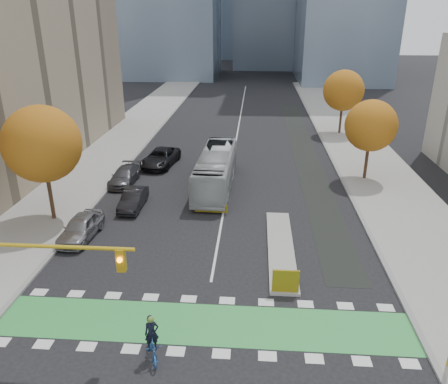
% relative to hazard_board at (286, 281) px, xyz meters
% --- Properties ---
extents(ground, '(300.00, 300.00, 0.00)m').
position_rel_hazard_board_xyz_m(ground, '(-4.00, -4.20, -0.80)').
color(ground, black).
rests_on(ground, ground).
extents(sidewalk_west, '(7.00, 120.00, 0.15)m').
position_rel_hazard_board_xyz_m(sidewalk_west, '(-17.50, 15.80, -0.73)').
color(sidewalk_west, gray).
rests_on(sidewalk_west, ground).
extents(sidewalk_east, '(7.00, 120.00, 0.15)m').
position_rel_hazard_board_xyz_m(sidewalk_east, '(9.50, 15.80, -0.73)').
color(sidewalk_east, gray).
rests_on(sidewalk_east, ground).
extents(curb_west, '(0.30, 120.00, 0.16)m').
position_rel_hazard_board_xyz_m(curb_west, '(-14.00, 15.80, -0.73)').
color(curb_west, gray).
rests_on(curb_west, ground).
extents(curb_east, '(0.30, 120.00, 0.16)m').
position_rel_hazard_board_xyz_m(curb_east, '(6.00, 15.80, -0.73)').
color(curb_east, gray).
rests_on(curb_east, ground).
extents(bike_crossing, '(20.00, 3.00, 0.01)m').
position_rel_hazard_board_xyz_m(bike_crossing, '(-4.00, -2.70, -0.79)').
color(bike_crossing, green).
rests_on(bike_crossing, ground).
extents(centre_line, '(0.15, 70.00, 0.01)m').
position_rel_hazard_board_xyz_m(centre_line, '(-4.00, 35.80, -0.80)').
color(centre_line, silver).
rests_on(centre_line, ground).
extents(bike_lane_paint, '(2.50, 50.00, 0.01)m').
position_rel_hazard_board_xyz_m(bike_lane_paint, '(3.50, 25.80, -0.80)').
color(bike_lane_paint, black).
rests_on(bike_lane_paint, ground).
extents(median_island, '(1.60, 10.00, 0.16)m').
position_rel_hazard_board_xyz_m(median_island, '(0.00, 4.80, -0.72)').
color(median_island, gray).
rests_on(median_island, ground).
extents(hazard_board, '(1.40, 0.12, 1.30)m').
position_rel_hazard_board_xyz_m(hazard_board, '(0.00, 0.00, 0.00)').
color(hazard_board, yellow).
rests_on(hazard_board, median_island).
extents(tree_west, '(5.20, 5.20, 8.22)m').
position_rel_hazard_board_xyz_m(tree_west, '(-16.00, 7.80, 4.82)').
color(tree_west, '#332114').
rests_on(tree_west, ground).
extents(tree_east_near, '(4.40, 4.40, 7.08)m').
position_rel_hazard_board_xyz_m(tree_east_near, '(8.00, 17.80, 4.06)').
color(tree_east_near, '#332114').
rests_on(tree_east_near, ground).
extents(tree_east_far, '(4.80, 4.80, 7.65)m').
position_rel_hazard_board_xyz_m(tree_east_far, '(8.50, 33.80, 4.44)').
color(tree_east_far, '#332114').
rests_on(tree_east_far, ground).
extents(traffic_signal_west, '(8.53, 0.56, 5.20)m').
position_rel_hazard_board_xyz_m(traffic_signal_west, '(-11.93, -4.71, 3.23)').
color(traffic_signal_west, '#BF9914').
rests_on(traffic_signal_west, ground).
extents(cyclist, '(1.27, 1.97, 2.14)m').
position_rel_hazard_board_xyz_m(cyclist, '(-5.89, -5.02, -0.08)').
color(cyclist, '#215098').
rests_on(cyclist, ground).
extents(bus, '(2.93, 11.38, 3.15)m').
position_rel_hazard_board_xyz_m(bus, '(-5.01, 15.03, 0.78)').
color(bus, '#AFB5B7').
rests_on(bus, ground).
extents(parked_car_a, '(2.09, 4.62, 1.54)m').
position_rel_hazard_board_xyz_m(parked_car_a, '(-13.00, 5.29, -0.03)').
color(parked_car_a, gray).
rests_on(parked_car_a, ground).
extents(parked_car_b, '(1.47, 4.19, 1.38)m').
position_rel_hazard_board_xyz_m(parked_car_b, '(-10.87, 10.29, -0.11)').
color(parked_car_b, black).
rests_on(parked_car_b, ground).
extents(parked_car_c, '(2.01, 4.74, 1.36)m').
position_rel_hazard_board_xyz_m(parked_car_c, '(-13.00, 15.29, -0.12)').
color(parked_car_c, '#4D4C51').
rests_on(parked_car_c, ground).
extents(parked_car_d, '(3.39, 6.00, 1.58)m').
position_rel_hazard_board_xyz_m(parked_car_d, '(-10.88, 20.29, -0.01)').
color(parked_car_d, black).
rests_on(parked_car_d, ground).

